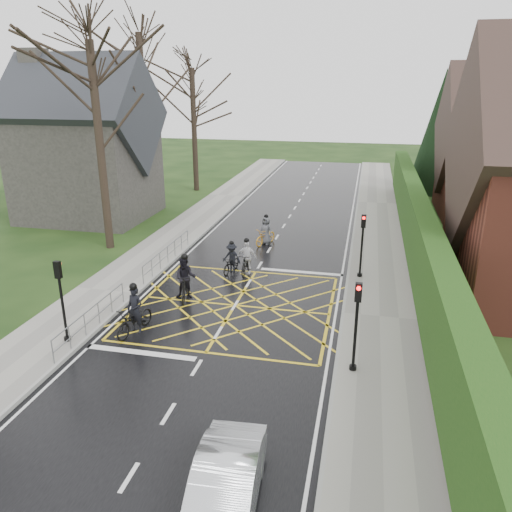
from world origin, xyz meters
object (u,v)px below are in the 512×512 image
at_px(cyclist_mid, 232,261).
at_px(cyclist_lead, 266,234).
at_px(cyclist_back, 185,282).
at_px(car, 224,490).
at_px(cyclist_rear, 135,317).
at_px(cyclist_front, 246,261).

distance_m(cyclist_mid, cyclist_lead, 4.80).
distance_m(cyclist_back, car, 11.82).
height_order(cyclist_back, car, cyclist_back).
bearing_deg(cyclist_back, cyclist_rear, -116.05).
height_order(cyclist_mid, cyclist_lead, cyclist_lead).
xyz_separation_m(cyclist_rear, car, (5.62, -7.38, 0.01)).
xyz_separation_m(cyclist_mid, cyclist_lead, (0.77, 4.73, 0.03)).
xyz_separation_m(cyclist_back, cyclist_lead, (1.90, 8.26, -0.16)).
relative_size(cyclist_back, cyclist_front, 1.17).
distance_m(cyclist_back, cyclist_mid, 3.71).
xyz_separation_m(cyclist_mid, cyclist_front, (0.77, -0.04, 0.08)).
bearing_deg(cyclist_front, car, -77.93).
distance_m(cyclist_mid, car, 14.78).
xyz_separation_m(cyclist_lead, car, (2.95, -19.04, 0.04)).
relative_size(cyclist_rear, cyclist_mid, 1.25).
xyz_separation_m(cyclist_back, car, (4.85, -10.78, -0.12)).
bearing_deg(cyclist_mid, car, -65.12).
height_order(cyclist_rear, car, cyclist_rear).
relative_size(cyclist_rear, cyclist_lead, 1.12).
relative_size(cyclist_rear, cyclist_back, 1.01).
height_order(cyclist_mid, car, cyclist_mid).
bearing_deg(car, cyclist_lead, 94.41).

